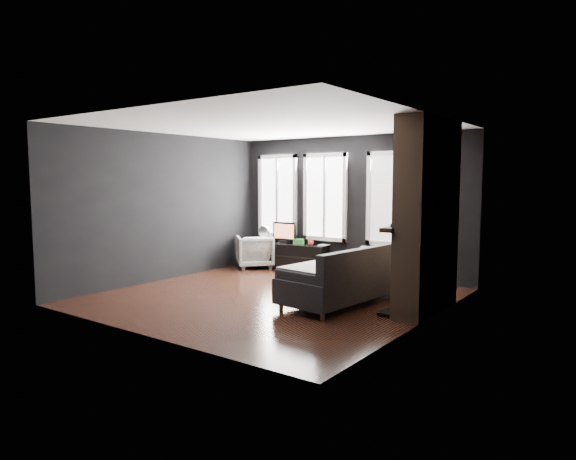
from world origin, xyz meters
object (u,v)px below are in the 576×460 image
Objects in this scene: sofa at (341,274)px; mug at (311,242)px; armchair at (255,250)px; media_console at (292,256)px; monitor at (285,231)px; mantel_vase at (423,215)px; book at (320,239)px.

sofa is 2.71m from mug.
armchair is 0.49× the size of media_console.
sofa is 17.03× the size of mug.
monitor is (0.56, 0.30, 0.41)m from armchair.
book is at bearing 153.62° from mantel_vase.
sofa reaches higher than mug.
armchair is at bearing -162.13° from book.
book is (0.60, 0.12, 0.38)m from media_console.
monitor is 0.66m from mug.
armchair is at bearing 167.65° from mantel_vase.
mantel_vase is at bearing 120.57° from armchair.
mug is at bearing -0.48° from monitor.
armchair is 1.34× the size of monitor.
sofa is at bearing -46.59° from mug.
media_console is at bearing 159.89° from mantel_vase.
book is at bearing 32.50° from mug.
mantel_vase is at bearing -27.33° from media_console.
armchair is at bearing -164.51° from media_console.
mantel_vase reaches higher than media_console.
monitor is 3.68m from mantel_vase.
mug is (1.19, 0.33, 0.22)m from armchair.
monitor is (-0.19, -0.01, 0.52)m from media_console.
armchair is 3.17× the size of book.
book is 1.13× the size of mantel_vase.
armchair is 0.75m from monitor.
mantel_vase is (3.25, -1.19, 1.07)m from media_console.
armchair is 3.58× the size of mantel_vase.
mug reaches higher than media_console.
mantel_vase is at bearing -22.11° from monitor.
mantel_vase is at bearing 44.94° from sofa.
mantel_vase is (0.95, 0.76, 0.89)m from sofa.
media_console is at bearing -168.53° from book.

